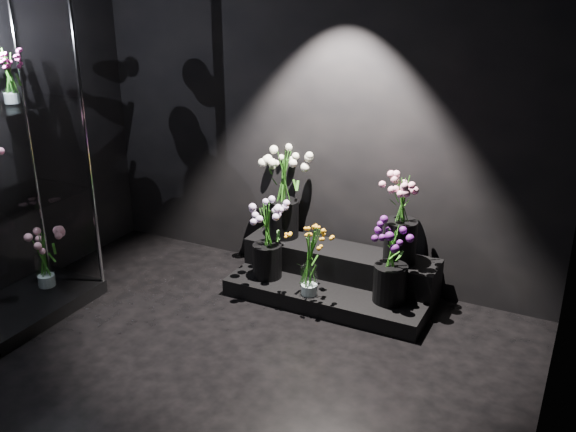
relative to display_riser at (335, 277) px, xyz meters
The scene contains 12 objects.
floor 1.72m from the display_riser, 100.91° to the right, with size 4.00×4.00×0.00m, color black.
wall_back 1.33m from the display_riser, 135.51° to the left, with size 4.00×4.00×0.00m, color black.
wall_right 2.68m from the display_riser, 45.10° to the right, with size 4.00×4.00×0.00m, color black.
display_riser is the anchor object (origin of this frame).
display_case 2.60m from the display_riser, 145.93° to the right, with size 0.64×1.06×2.33m.
bouquet_orange_bells 0.44m from the display_riser, 102.65° to the right, with size 0.29×0.29×0.54m.
bouquet_lilac 0.65m from the display_riser, 157.59° to the right, with size 0.42×0.42×0.63m.
bouquet_purple 0.61m from the display_riser, 17.25° to the right, with size 0.35×0.35×0.59m.
bouquet_cream_roses 0.85m from the display_riser, 166.32° to the left, with size 0.44×0.44×0.75m.
bouquet_pink_roses 0.78m from the display_riser, ahead, with size 0.41×0.41×0.69m.
bouquet_case_magenta 2.83m from the display_riser, 148.35° to the right, with size 0.26×0.26×0.37m.
bouquet_case_base_pink 2.31m from the display_riser, 151.37° to the right, with size 0.38×0.38×0.47m.
Camera 1 is at (2.06, -2.62, 2.49)m, focal length 40.00 mm.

